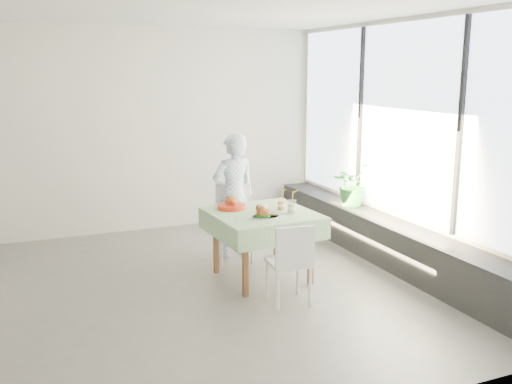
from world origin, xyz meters
name	(u,v)px	position (x,y,z in m)	size (l,w,h in m)	color
floor	(152,297)	(0.00, 0.00, 0.00)	(6.00, 6.00, 0.00)	#5B5956
ceiling	(140,4)	(0.00, 0.00, 2.80)	(6.00, 6.00, 0.00)	white
wall_back	(107,132)	(0.00, 2.50, 1.40)	(6.00, 0.02, 2.80)	silver
wall_front	(241,222)	(0.00, -2.50, 1.40)	(6.00, 0.02, 2.80)	silver
wall_right	(406,143)	(3.00, 0.00, 1.40)	(0.02, 5.00, 2.80)	silver
window_pane	(405,121)	(2.97, 0.00, 1.65)	(0.01, 4.80, 2.18)	#D1E0F9
window_ledge	(387,241)	(2.80, 0.00, 0.25)	(0.40, 4.80, 0.50)	black
cafe_table	(262,238)	(1.22, 0.05, 0.46)	(1.11, 1.11, 0.74)	brown
chair_far	(235,237)	(1.18, 0.77, 0.27)	(0.51, 0.51, 0.89)	white
chair_near	(289,278)	(1.20, -0.65, 0.25)	(0.42, 0.42, 0.81)	white
diner	(234,196)	(1.22, 0.89, 0.75)	(0.55, 0.36, 1.50)	#90B0E7
main_dish	(264,213)	(1.15, -0.16, 0.79)	(0.29, 0.29, 0.15)	white
juice_cup_orange	(281,204)	(1.46, 0.08, 0.80)	(0.09, 0.09, 0.25)	white
juice_cup_lemonade	(292,207)	(1.50, -0.10, 0.81)	(0.10, 0.10, 0.28)	white
second_dish	(231,205)	(0.97, 0.32, 0.78)	(0.31, 0.31, 0.15)	red
potted_plant	(352,184)	(2.81, 0.81, 0.79)	(0.51, 0.44, 0.57)	#297C36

